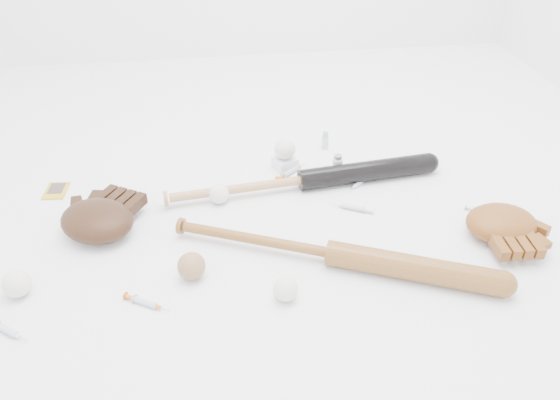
{
  "coord_description": "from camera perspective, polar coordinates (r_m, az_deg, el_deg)",
  "views": [
    {
      "loc": [
        -0.15,
        -1.36,
        1.06
      ],
      "look_at": [
        0.05,
        0.04,
        0.06
      ],
      "focal_mm": 35.0,
      "sensor_mm": 36.0,
      "label": 1
    }
  ],
  "objects": [
    {
      "name": "syringe_1",
      "position": [
        1.8,
        7.66,
        -0.78
      ],
      "size": [
        0.15,
        0.1,
        0.02
      ],
      "primitive_type": null,
      "rotation": [
        0.0,
        0.0,
        2.67
      ],
      "color": "#ADBCC6",
      "rests_on": "ground"
    },
    {
      "name": "syringe_3",
      "position": [
        1.89,
        20.47,
        -1.2
      ],
      "size": [
        0.12,
        0.11,
        0.02
      ],
      "primitive_type": null,
      "rotation": [
        0.0,
        0.0,
        -0.69
      ],
      "color": "#ADBCC6",
      "rests_on": "ground"
    },
    {
      "name": "syringe_2",
      "position": [
        1.97,
        1.12,
        2.99
      ],
      "size": [
        0.15,
        0.13,
        0.02
      ],
      "primitive_type": null,
      "rotation": [
        0.0,
        0.0,
        0.69
      ],
      "color": "#ADBCC6",
      "rests_on": "ground"
    },
    {
      "name": "syringe_5",
      "position": [
        1.56,
        -26.72,
        -12.03
      ],
      "size": [
        0.14,
        0.11,
        0.02
      ],
      "primitive_type": null,
      "rotation": [
        0.0,
        0.0,
        -0.62
      ],
      "color": "#ADBCC6",
      "rests_on": "ground"
    },
    {
      "name": "trading_card",
      "position": [
        2.03,
        -22.36,
        0.89
      ],
      "size": [
        0.08,
        0.11,
        0.01
      ],
      "primitive_type": "cube",
      "rotation": [
        0.0,
        0.0,
        -0.08
      ],
      "color": "#B89321",
      "rests_on": "ground"
    },
    {
      "name": "glove_dark",
      "position": [
        1.76,
        -18.58,
        -2.01
      ],
      "size": [
        0.38,
        0.38,
        0.1
      ],
      "primitive_type": null,
      "rotation": [
        0.0,
        0.0,
        -0.54
      ],
      "color": "black",
      "rests_on": "ground"
    },
    {
      "name": "baseball_mid",
      "position": [
        1.46,
        0.59,
        -9.29
      ],
      "size": [
        0.07,
        0.07,
        0.07
      ],
      "primitive_type": "sphere",
      "color": "white",
      "rests_on": "ground"
    },
    {
      "name": "bat_wood",
      "position": [
        1.57,
        5.32,
        -5.53
      ],
      "size": [
        0.94,
        0.47,
        0.07
      ],
      "primitive_type": null,
      "rotation": [
        0.0,
        0.0,
        -0.41
      ],
      "color": "brown",
      "rests_on": "ground"
    },
    {
      "name": "baseball_on_pedestal",
      "position": [
        1.97,
        0.51,
        5.37
      ],
      "size": [
        0.08,
        0.08,
        0.08
      ],
      "primitive_type": "sphere",
      "color": "white",
      "rests_on": "pedestal"
    },
    {
      "name": "vial_1",
      "position": [
        2.12,
        4.73,
        6.21
      ],
      "size": [
        0.03,
        0.03,
        0.07
      ],
      "primitive_type": "cylinder",
      "color": "silver",
      "rests_on": "ground"
    },
    {
      "name": "syringe_4",
      "position": [
        1.93,
        8.36,
        1.84
      ],
      "size": [
        0.12,
        0.11,
        0.02
      ],
      "primitive_type": null,
      "rotation": [
        0.0,
        0.0,
        3.88
      ],
      "color": "#ADBCC6",
      "rests_on": "ground"
    },
    {
      "name": "pedestal",
      "position": [
        2.0,
        0.5,
        3.9
      ],
      "size": [
        0.1,
        0.1,
        0.04
      ],
      "primitive_type": "cube",
      "rotation": [
        0.0,
        0.0,
        0.4
      ],
      "color": "white",
      "rests_on": "ground"
    },
    {
      "name": "syringe_0",
      "position": [
        1.51,
        -13.91,
        -10.35
      ],
      "size": [
        0.14,
        0.1,
        0.02
      ],
      "primitive_type": null,
      "rotation": [
        0.0,
        0.0,
        -0.54
      ],
      "color": "#ADBCC6",
      "rests_on": "ground"
    },
    {
      "name": "glove_tan",
      "position": [
        1.79,
        22.14,
        -2.24
      ],
      "size": [
        0.27,
        0.27,
        0.09
      ],
      "primitive_type": null,
      "rotation": [
        0.0,
        0.0,
        3.09
      ],
      "color": "brown",
      "rests_on": "ground"
    },
    {
      "name": "vial_2",
      "position": [
        2.01,
        0.53,
        4.63
      ],
      "size": [
        0.03,
        0.03,
        0.07
      ],
      "primitive_type": "cylinder",
      "color": "silver",
      "rests_on": "ground"
    },
    {
      "name": "vial_3",
      "position": [
        1.95,
        6.01,
        3.56
      ],
      "size": [
        0.04,
        0.04,
        0.09
      ],
      "primitive_type": "cylinder",
      "color": "silver",
      "rests_on": "ground"
    },
    {
      "name": "baseball_upper",
      "position": [
        1.82,
        -6.41,
        0.66
      ],
      "size": [
        0.07,
        0.07,
        0.07
      ],
      "primitive_type": "sphere",
      "color": "white",
      "rests_on": "ground"
    },
    {
      "name": "baseball_left",
      "position": [
        1.63,
        -25.82,
        -7.87
      ],
      "size": [
        0.08,
        0.08,
        0.08
      ],
      "primitive_type": "sphere",
      "color": "white",
      "rests_on": "ground"
    },
    {
      "name": "baseball_aged",
      "position": [
        1.54,
        -9.24,
        -6.82
      ],
      "size": [
        0.08,
        0.08,
        0.08
      ],
      "primitive_type": "sphere",
      "color": "#936E46",
      "rests_on": "ground"
    },
    {
      "name": "bat_dark",
      "position": [
        1.87,
        2.41,
        2.1
      ],
      "size": [
        1.0,
        0.18,
        0.07
      ],
      "primitive_type": null,
      "rotation": [
        0.0,
        0.0,
        0.1
      ],
      "color": "black",
      "rests_on": "ground"
    },
    {
      "name": "vial_0",
      "position": [
        2.03,
        -0.09,
        4.88
      ],
      "size": [
        0.02,
        0.02,
        0.06
      ],
      "primitive_type": "cylinder",
      "color": "silver",
      "rests_on": "ground"
    }
  ]
}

